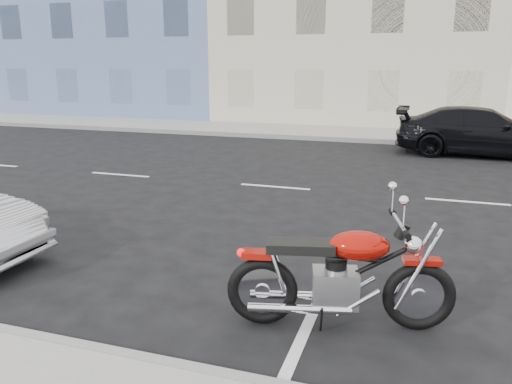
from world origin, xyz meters
TOP-DOWN VIEW (x-y plane):
  - ground at (0.00, 0.00)m, footprint 120.00×120.00m
  - sidewalk_far at (-5.00, 8.70)m, footprint 80.00×3.40m
  - curb_far at (-5.00, 7.00)m, footprint 80.00×0.12m
  - motorcycle at (1.13, -5.45)m, footprint 2.33×0.93m
  - car_far at (2.75, 5.67)m, footprint 4.94×2.08m

SIDE VIEW (x-z plane):
  - ground at x=0.00m, z-range 0.00..0.00m
  - sidewalk_far at x=-5.00m, z-range 0.00..0.15m
  - curb_far at x=-5.00m, z-range 0.00..0.16m
  - motorcycle at x=1.13m, z-range -0.05..1.13m
  - car_far at x=2.75m, z-range 0.00..1.43m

